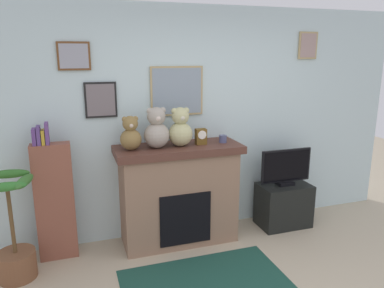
{
  "coord_description": "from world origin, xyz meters",
  "views": [
    {
      "loc": [
        -1.41,
        -2.02,
        2.08
      ],
      "look_at": [
        -0.17,
        1.69,
        1.12
      ],
      "focal_mm": 34.52,
      "sensor_mm": 36.0,
      "label": 1
    }
  ],
  "objects_px": {
    "fireplace": "(179,193)",
    "teddy_bear_grey": "(131,135)",
    "candle_jar": "(223,139)",
    "teddy_bear_cream": "(180,129)",
    "bookshelf": "(55,199)",
    "potted_plant": "(13,241)",
    "teddy_bear_brown": "(157,130)",
    "mantel_clock": "(201,137)",
    "television": "(286,168)"
  },
  "relations": [
    {
      "from": "fireplace",
      "to": "potted_plant",
      "type": "distance_m",
      "value": 1.7
    },
    {
      "from": "potted_plant",
      "to": "mantel_clock",
      "type": "xyz_separation_m",
      "value": [
        1.93,
        0.21,
        0.82
      ]
    },
    {
      "from": "mantel_clock",
      "to": "teddy_bear_grey",
      "type": "xyz_separation_m",
      "value": [
        -0.76,
        0.0,
        0.07
      ]
    },
    {
      "from": "mantel_clock",
      "to": "teddy_bear_brown",
      "type": "relative_size",
      "value": 0.4
    },
    {
      "from": "potted_plant",
      "to": "teddy_bear_cream",
      "type": "distance_m",
      "value": 1.94
    },
    {
      "from": "television",
      "to": "bookshelf",
      "type": "bearing_deg",
      "value": 177.79
    },
    {
      "from": "teddy_bear_grey",
      "to": "teddy_bear_cream",
      "type": "distance_m",
      "value": 0.53
    },
    {
      "from": "bookshelf",
      "to": "teddy_bear_brown",
      "type": "bearing_deg",
      "value": -3.92
    },
    {
      "from": "candle_jar",
      "to": "teddy_bear_cream",
      "type": "relative_size",
      "value": 0.2
    },
    {
      "from": "bookshelf",
      "to": "teddy_bear_grey",
      "type": "distance_m",
      "value": 1.01
    },
    {
      "from": "fireplace",
      "to": "candle_jar",
      "type": "distance_m",
      "value": 0.78
    },
    {
      "from": "teddy_bear_cream",
      "to": "fireplace",
      "type": "bearing_deg",
      "value": 138.97
    },
    {
      "from": "fireplace",
      "to": "bookshelf",
      "type": "height_order",
      "value": "bookshelf"
    },
    {
      "from": "teddy_bear_grey",
      "to": "bookshelf",
      "type": "bearing_deg",
      "value": 174.73
    },
    {
      "from": "mantel_clock",
      "to": "teddy_bear_brown",
      "type": "xyz_separation_m",
      "value": [
        -0.49,
        0.0,
        0.11
      ]
    },
    {
      "from": "teddy_bear_grey",
      "to": "teddy_bear_brown",
      "type": "relative_size",
      "value": 0.82
    },
    {
      "from": "teddy_bear_brown",
      "to": "teddy_bear_cream",
      "type": "height_order",
      "value": "teddy_bear_brown"
    },
    {
      "from": "teddy_bear_cream",
      "to": "mantel_clock",
      "type": "bearing_deg",
      "value": -0.21
    },
    {
      "from": "bookshelf",
      "to": "potted_plant",
      "type": "height_order",
      "value": "bookshelf"
    },
    {
      "from": "fireplace",
      "to": "television",
      "type": "relative_size",
      "value": 2.11
    },
    {
      "from": "potted_plant",
      "to": "television",
      "type": "bearing_deg",
      "value": 3.41
    },
    {
      "from": "fireplace",
      "to": "television",
      "type": "distance_m",
      "value": 1.34
    },
    {
      "from": "television",
      "to": "teddy_bear_grey",
      "type": "xyz_separation_m",
      "value": [
        -1.84,
        0.03,
        0.53
      ]
    },
    {
      "from": "teddy_bear_grey",
      "to": "teddy_bear_brown",
      "type": "xyz_separation_m",
      "value": [
        0.27,
        -0.0,
        0.03
      ]
    },
    {
      "from": "mantel_clock",
      "to": "teddy_bear_cream",
      "type": "relative_size",
      "value": 0.41
    },
    {
      "from": "potted_plant",
      "to": "candle_jar",
      "type": "height_order",
      "value": "candle_jar"
    },
    {
      "from": "teddy_bear_grey",
      "to": "teddy_bear_brown",
      "type": "bearing_deg",
      "value": -0.02
    },
    {
      "from": "candle_jar",
      "to": "teddy_bear_cream",
      "type": "bearing_deg",
      "value": -179.94
    },
    {
      "from": "teddy_bear_grey",
      "to": "teddy_bear_cream",
      "type": "height_order",
      "value": "teddy_bear_cream"
    },
    {
      "from": "mantel_clock",
      "to": "teddy_bear_grey",
      "type": "height_order",
      "value": "teddy_bear_grey"
    },
    {
      "from": "potted_plant",
      "to": "mantel_clock",
      "type": "bearing_deg",
      "value": 6.14
    },
    {
      "from": "fireplace",
      "to": "teddy_bear_grey",
      "type": "relative_size",
      "value": 3.87
    },
    {
      "from": "television",
      "to": "teddy_bear_grey",
      "type": "height_order",
      "value": "teddy_bear_grey"
    },
    {
      "from": "teddy_bear_grey",
      "to": "teddy_bear_cream",
      "type": "bearing_deg",
      "value": -0.01
    },
    {
      "from": "television",
      "to": "candle_jar",
      "type": "height_order",
      "value": "candle_jar"
    },
    {
      "from": "potted_plant",
      "to": "teddy_bear_grey",
      "type": "xyz_separation_m",
      "value": [
        1.16,
        0.21,
        0.89
      ]
    },
    {
      "from": "television",
      "to": "teddy_bear_grey",
      "type": "distance_m",
      "value": 1.92
    },
    {
      "from": "potted_plant",
      "to": "candle_jar",
      "type": "xyz_separation_m",
      "value": [
        2.19,
        0.21,
        0.77
      ]
    },
    {
      "from": "fireplace",
      "to": "mantel_clock",
      "type": "distance_m",
      "value": 0.68
    },
    {
      "from": "television",
      "to": "teddy_bear_brown",
      "type": "height_order",
      "value": "teddy_bear_brown"
    },
    {
      "from": "potted_plant",
      "to": "teddy_bear_grey",
      "type": "relative_size",
      "value": 2.93
    },
    {
      "from": "candle_jar",
      "to": "teddy_bear_cream",
      "type": "distance_m",
      "value": 0.51
    },
    {
      "from": "teddy_bear_brown",
      "to": "teddy_bear_cream",
      "type": "xyz_separation_m",
      "value": [
        0.26,
        0.0,
        -0.01
      ]
    },
    {
      "from": "candle_jar",
      "to": "fireplace",
      "type": "bearing_deg",
      "value": 178.02
    },
    {
      "from": "bookshelf",
      "to": "candle_jar",
      "type": "height_order",
      "value": "bookshelf"
    },
    {
      "from": "candle_jar",
      "to": "teddy_bear_grey",
      "type": "distance_m",
      "value": 1.03
    },
    {
      "from": "bookshelf",
      "to": "television",
      "type": "height_order",
      "value": "bookshelf"
    },
    {
      "from": "television",
      "to": "candle_jar",
      "type": "bearing_deg",
      "value": 177.94
    },
    {
      "from": "fireplace",
      "to": "bookshelf",
      "type": "bearing_deg",
      "value": 177.6
    },
    {
      "from": "candle_jar",
      "to": "teddy_bear_brown",
      "type": "distance_m",
      "value": 0.77
    }
  ]
}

